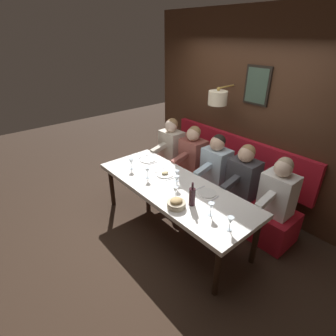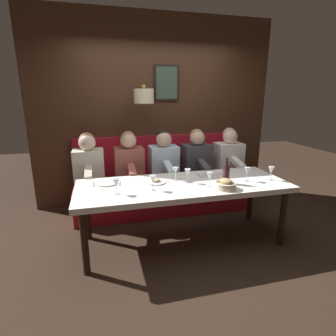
% 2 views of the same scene
% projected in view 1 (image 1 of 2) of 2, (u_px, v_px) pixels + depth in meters
% --- Properties ---
extents(ground_plane, '(12.00, 12.00, 0.00)m').
position_uv_depth(ground_plane, '(173.00, 229.00, 3.85)').
color(ground_plane, '#332319').
extents(dining_table, '(0.90, 2.40, 0.74)m').
position_uv_depth(dining_table, '(173.00, 190.00, 3.54)').
color(dining_table, white).
rests_on(dining_table, ground_plane).
extents(banquette_bench, '(0.52, 2.60, 0.45)m').
position_uv_depth(banquette_bench, '(214.00, 194.00, 4.26)').
color(banquette_bench, red).
rests_on(banquette_bench, ground_plane).
extents(back_wall_panel, '(0.59, 3.80, 2.90)m').
position_uv_depth(back_wall_panel, '(245.00, 119.00, 4.06)').
color(back_wall_panel, '#422819').
rests_on(back_wall_panel, ground_plane).
extents(diner_nearest, '(0.60, 0.40, 0.79)m').
position_uv_depth(diner_nearest, '(279.00, 189.00, 3.30)').
color(diner_nearest, white).
rests_on(diner_nearest, banquette_bench).
extents(diner_near, '(0.60, 0.40, 0.79)m').
position_uv_depth(diner_near, '(244.00, 173.00, 3.65)').
color(diner_near, '#3D3D42').
rests_on(diner_near, banquette_bench).
extents(diner_middle, '(0.60, 0.40, 0.79)m').
position_uv_depth(diner_middle, '(216.00, 161.00, 3.99)').
color(diner_middle, silver).
rests_on(diner_middle, banquette_bench).
extents(diner_far, '(0.60, 0.40, 0.79)m').
position_uv_depth(diner_far, '(193.00, 151.00, 4.33)').
color(diner_far, '#934C42').
rests_on(diner_far, banquette_bench).
extents(diner_farthest, '(0.60, 0.40, 0.79)m').
position_uv_depth(diner_farthest, '(171.00, 142.00, 4.70)').
color(diner_farthest, beige).
rests_on(diner_farthest, banquette_bench).
extents(place_setting_0, '(0.24, 0.33, 0.05)m').
position_uv_depth(place_setting_0, '(165.00, 174.00, 3.77)').
color(place_setting_0, white).
rests_on(place_setting_0, dining_table).
extents(place_setting_1, '(0.24, 0.32, 0.01)m').
position_uv_depth(place_setting_1, '(148.00, 160.00, 4.20)').
color(place_setting_1, white).
rests_on(place_setting_1, dining_table).
extents(place_setting_2, '(0.24, 0.31, 0.01)m').
position_uv_depth(place_setting_2, '(207.00, 193.00, 3.33)').
color(place_setting_2, silver).
rests_on(place_setting_2, dining_table).
extents(wine_glass_0, '(0.07, 0.07, 0.16)m').
position_uv_depth(wine_glass_0, '(177.00, 179.00, 3.43)').
color(wine_glass_0, silver).
rests_on(wine_glass_0, dining_table).
extents(wine_glass_1, '(0.07, 0.07, 0.16)m').
position_uv_depth(wine_glass_1, '(177.00, 173.00, 3.56)').
color(wine_glass_1, silver).
rests_on(wine_glass_1, dining_table).
extents(wine_glass_2, '(0.07, 0.07, 0.16)m').
position_uv_depth(wine_glass_2, '(176.00, 190.00, 3.19)').
color(wine_glass_2, silver).
rests_on(wine_glass_2, dining_table).
extents(wine_glass_3, '(0.07, 0.07, 0.16)m').
position_uv_depth(wine_glass_3, '(131.00, 162.00, 3.88)').
color(wine_glass_3, silver).
rests_on(wine_glass_3, dining_table).
extents(wine_glass_4, '(0.07, 0.07, 0.16)m').
position_uv_depth(wine_glass_4, '(148.00, 171.00, 3.63)').
color(wine_glass_4, silver).
rests_on(wine_glass_4, dining_table).
extents(wine_glass_5, '(0.07, 0.07, 0.16)m').
position_uv_depth(wine_glass_5, '(211.00, 207.00, 2.89)').
color(wine_glass_5, silver).
rests_on(wine_glass_5, dining_table).
extents(wine_glass_6, '(0.07, 0.07, 0.16)m').
position_uv_depth(wine_glass_6, '(230.00, 221.00, 2.67)').
color(wine_glass_6, silver).
rests_on(wine_glass_6, dining_table).
extents(wine_bottle, '(0.08, 0.08, 0.30)m').
position_uv_depth(wine_bottle, '(192.00, 196.00, 3.07)').
color(wine_bottle, '#33191E').
rests_on(wine_bottle, dining_table).
extents(bread_bowl, '(0.22, 0.22, 0.12)m').
position_uv_depth(bread_bowl, '(176.00, 203.00, 3.06)').
color(bread_bowl, beige).
rests_on(bread_bowl, dining_table).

